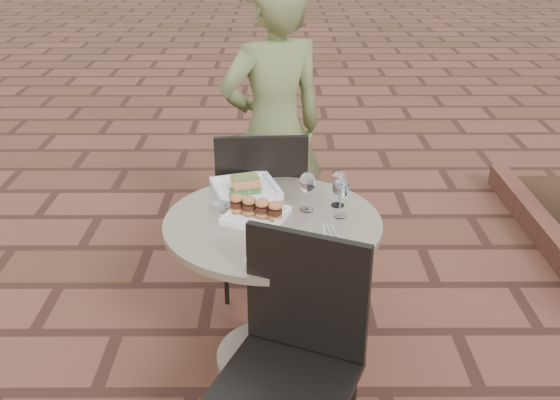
{
  "coord_description": "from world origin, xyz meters",
  "views": [
    {
      "loc": [
        -0.05,
        -2.49,
        1.91
      ],
      "look_at": [
        -0.04,
        -0.21,
        0.82
      ],
      "focal_mm": 40.0,
      "sensor_mm": 36.0,
      "label": 1
    }
  ],
  "objects_px": {
    "diner": "(274,132)",
    "plate_salmon": "(246,187)",
    "cafe_table": "(273,271)",
    "chair_near": "(295,346)",
    "plate_sliders": "(256,211)",
    "plate_tuna": "(284,251)",
    "chair_far": "(262,201)"
  },
  "relations": [
    {
      "from": "diner",
      "to": "plate_salmon",
      "type": "height_order",
      "value": "diner"
    },
    {
      "from": "cafe_table",
      "to": "plate_salmon",
      "type": "bearing_deg",
      "value": 114.08
    },
    {
      "from": "chair_near",
      "to": "plate_salmon",
      "type": "height_order",
      "value": "chair_near"
    },
    {
      "from": "chair_near",
      "to": "diner",
      "type": "bearing_deg",
      "value": 116.19
    },
    {
      "from": "plate_sliders",
      "to": "diner",
      "type": "bearing_deg",
      "value": 85.44
    },
    {
      "from": "cafe_table",
      "to": "diner",
      "type": "distance_m",
      "value": 0.93
    },
    {
      "from": "cafe_table",
      "to": "plate_salmon",
      "type": "relative_size",
      "value": 2.61
    },
    {
      "from": "cafe_table",
      "to": "chair_near",
      "type": "bearing_deg",
      "value": -82.44
    },
    {
      "from": "plate_sliders",
      "to": "plate_tuna",
      "type": "bearing_deg",
      "value": -68.76
    },
    {
      "from": "chair_far",
      "to": "chair_near",
      "type": "relative_size",
      "value": 1.0
    },
    {
      "from": "chair_far",
      "to": "chair_near",
      "type": "bearing_deg",
      "value": 94.38
    },
    {
      "from": "cafe_table",
      "to": "chair_near",
      "type": "xyz_separation_m",
      "value": [
        0.08,
        -0.58,
        0.07
      ]
    },
    {
      "from": "cafe_table",
      "to": "plate_salmon",
      "type": "distance_m",
      "value": 0.4
    },
    {
      "from": "chair_near",
      "to": "plate_salmon",
      "type": "bearing_deg",
      "value": 126.26
    },
    {
      "from": "chair_far",
      "to": "plate_salmon",
      "type": "distance_m",
      "value": 0.35
    },
    {
      "from": "cafe_table",
      "to": "plate_salmon",
      "type": "xyz_separation_m",
      "value": [
        -0.12,
        0.28,
        0.27
      ]
    },
    {
      "from": "plate_salmon",
      "to": "plate_sliders",
      "type": "xyz_separation_m",
      "value": [
        0.05,
        -0.27,
        0.01
      ]
    },
    {
      "from": "chair_near",
      "to": "chair_far",
      "type": "bearing_deg",
      "value": 120.0
    },
    {
      "from": "cafe_table",
      "to": "plate_tuna",
      "type": "bearing_deg",
      "value": -81.07
    },
    {
      "from": "diner",
      "to": "plate_salmon",
      "type": "distance_m",
      "value": 0.61
    },
    {
      "from": "plate_salmon",
      "to": "plate_sliders",
      "type": "distance_m",
      "value": 0.27
    },
    {
      "from": "plate_salmon",
      "to": "plate_tuna",
      "type": "height_order",
      "value": "plate_salmon"
    },
    {
      "from": "cafe_table",
      "to": "chair_far",
      "type": "relative_size",
      "value": 0.97
    },
    {
      "from": "chair_near",
      "to": "plate_sliders",
      "type": "height_order",
      "value": "chair_near"
    },
    {
      "from": "plate_tuna",
      "to": "cafe_table",
      "type": "bearing_deg",
      "value": 98.93
    },
    {
      "from": "chair_far",
      "to": "plate_salmon",
      "type": "height_order",
      "value": "chair_far"
    },
    {
      "from": "chair_far",
      "to": "plate_salmon",
      "type": "bearing_deg",
      "value": 74.8
    },
    {
      "from": "diner",
      "to": "plate_sliders",
      "type": "distance_m",
      "value": 0.86
    },
    {
      "from": "chair_far",
      "to": "plate_sliders",
      "type": "distance_m",
      "value": 0.59
    },
    {
      "from": "chair_near",
      "to": "plate_sliders",
      "type": "distance_m",
      "value": 0.65
    },
    {
      "from": "cafe_table",
      "to": "diner",
      "type": "xyz_separation_m",
      "value": [
        -0.0,
        0.87,
        0.32
      ]
    },
    {
      "from": "plate_salmon",
      "to": "plate_tuna",
      "type": "distance_m",
      "value": 0.58
    }
  ]
}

